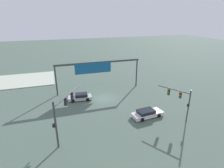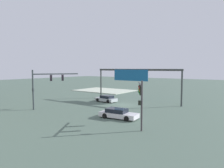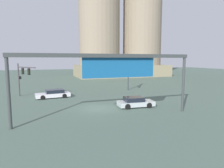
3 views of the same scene
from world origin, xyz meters
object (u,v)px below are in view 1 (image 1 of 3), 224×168
at_px(sedan_car_approaching, 80,97).
at_px(sedan_car_waiting_far, 147,113).
at_px(traffic_signal_near_corner, 63,110).
at_px(traffic_signal_opposite_side, 180,98).

distance_m(sedan_car_approaching, sedan_car_waiting_far, 12.79).
bearing_deg(traffic_signal_near_corner, sedan_car_approaching, 13.98).
xyz_separation_m(traffic_signal_near_corner, sedan_car_waiting_far, (-12.44, -1.51, -3.51)).
bearing_deg(traffic_signal_opposite_side, sedan_car_waiting_far, 33.28).
distance_m(traffic_signal_near_corner, sedan_car_approaching, 11.84).
height_order(sedan_car_approaching, sedan_car_waiting_far, same).
height_order(traffic_signal_opposite_side, sedan_car_approaching, traffic_signal_opposite_side).
bearing_deg(sedan_car_approaching, sedan_car_waiting_far, 139.08).
relative_size(traffic_signal_near_corner, sedan_car_waiting_far, 1.20).
distance_m(traffic_signal_near_corner, sedan_car_waiting_far, 13.01).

